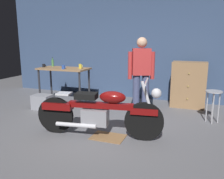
# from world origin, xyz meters

# --- Properties ---
(ground_plane) EXTENTS (12.00, 12.00, 0.00)m
(ground_plane) POSITION_xyz_m (0.00, 0.00, 0.00)
(ground_plane) COLOR slate
(back_wall) EXTENTS (8.00, 0.12, 3.10)m
(back_wall) POSITION_xyz_m (0.00, 2.80, 1.55)
(back_wall) COLOR #384C70
(back_wall) RESTS_ON ground_plane
(workbench) EXTENTS (1.30, 0.64, 0.90)m
(workbench) POSITION_xyz_m (-1.66, 1.65, 0.79)
(workbench) COLOR #99724C
(workbench) RESTS_ON ground_plane
(motorcycle) EXTENTS (2.18, 0.69, 1.00)m
(motorcycle) POSITION_xyz_m (0.09, -0.11, 0.45)
(motorcycle) COLOR black
(motorcycle) RESTS_ON ground_plane
(person_standing) EXTENTS (0.54, 0.34, 1.67)m
(person_standing) POSITION_xyz_m (0.46, 1.32, 0.93)
(person_standing) COLOR #475077
(person_standing) RESTS_ON ground_plane
(shop_stool) EXTENTS (0.32, 0.32, 0.64)m
(shop_stool) POSITION_xyz_m (1.92, 1.32, 0.50)
(shop_stool) COLOR #B2B2B7
(shop_stool) RESTS_ON ground_plane
(wooden_dresser) EXTENTS (0.80, 0.47, 1.10)m
(wooden_dresser) POSITION_xyz_m (1.40, 2.30, 0.55)
(wooden_dresser) COLOR #99724C
(wooden_dresser) RESTS_ON ground_plane
(drip_tray) EXTENTS (0.56, 0.40, 0.01)m
(drip_tray) POSITION_xyz_m (0.26, -0.11, 0.01)
(drip_tray) COLOR olive
(drip_tray) RESTS_ON ground_plane
(storage_bin) EXTENTS (0.44, 0.32, 0.34)m
(storage_bin) POSITION_xyz_m (-1.81, 0.90, 0.17)
(storage_bin) COLOR gray
(storage_bin) RESTS_ON ground_plane
(mug_yellow_tall) EXTENTS (0.11, 0.07, 0.11)m
(mug_yellow_tall) POSITION_xyz_m (-1.19, 1.67, 0.96)
(mug_yellow_tall) COLOR yellow
(mug_yellow_tall) RESTS_ON workbench
(mug_blue_enamel) EXTENTS (0.12, 0.08, 0.10)m
(mug_blue_enamel) POSITION_xyz_m (-1.53, 1.42, 0.95)
(mug_blue_enamel) COLOR #2D51AD
(mug_blue_enamel) RESTS_ON workbench
(mug_black_matte) EXTENTS (0.11, 0.08, 0.09)m
(mug_black_matte) POSITION_xyz_m (-2.23, 1.59, 0.94)
(mug_black_matte) COLOR black
(mug_black_matte) RESTS_ON workbench
(bottle) EXTENTS (0.06, 0.06, 0.24)m
(bottle) POSITION_xyz_m (-2.13, 1.85, 1.00)
(bottle) COLOR #4C8C4C
(bottle) RESTS_ON workbench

